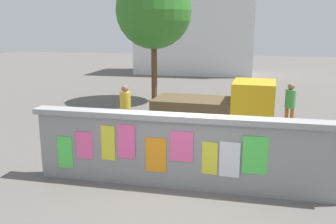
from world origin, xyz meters
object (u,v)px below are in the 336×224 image
Objects in this scene: bicycle_near at (290,160)px; person_walking at (125,105)px; motorcycle at (101,134)px; auto_rickshaw_truck at (220,111)px; person_bystander at (290,102)px; tree_roadside at (154,11)px.

bicycle_near is 1.05× the size of person_walking.
motorcycle is 5.09m from bicycle_near.
auto_rickshaw_truck is at bearing 28.19° from motorcycle.
auto_rickshaw_truck is at bearing -146.29° from person_bystander.
bicycle_near is at bearing -8.89° from motorcycle.
person_bystander is (2.18, 1.45, 0.09)m from auto_rickshaw_truck.
tree_roadside reaches higher than motorcycle.
bicycle_near is at bearing -94.53° from person_bystander.
auto_rickshaw_truck is 2.26× the size of person_bystander.
person_bystander is 7.61m from tree_roadside.
person_walking reaches higher than bicycle_near.
person_bystander is 0.28× the size of tree_roadside.
tree_roadside is (-0.54, 5.62, 3.10)m from person_walking.
motorcycle is 1.17× the size of person_walking.
person_bystander is at bearing 30.52° from motorcycle.
person_walking and person_bystander have the same top height.
bicycle_near is at bearing -25.58° from person_walking.
bicycle_near is 1.05× the size of person_bystander.
person_walking is (-4.83, 2.31, 0.62)m from bicycle_near.
motorcycle is at bearing -97.28° from person_walking.
motorcycle is 6.22m from person_bystander.
auto_rickshaw_truck is 0.63× the size of tree_roadside.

